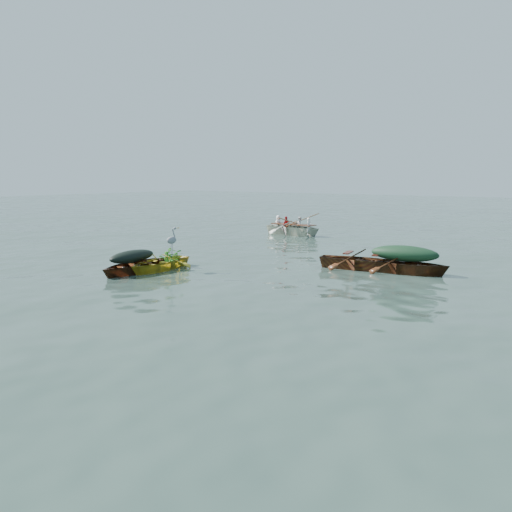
{
  "coord_description": "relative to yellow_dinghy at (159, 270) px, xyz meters",
  "views": [
    {
      "loc": [
        8.98,
        -11.87,
        3.14
      ],
      "look_at": [
        -0.82,
        1.38,
        0.5
      ],
      "focal_mm": 35.0,
      "sensor_mm": 36.0,
      "label": 1
    }
  ],
  "objects": [
    {
      "name": "ground",
      "position": [
        3.54,
        0.49,
        0.0
      ],
      "size": [
        140.0,
        140.0,
        0.0
      ],
      "primitive_type": "plane",
      "color": "#354A41",
      "rests_on": "ground"
    },
    {
      "name": "yellow_dinghy",
      "position": [
        0.0,
        0.0,
        0.0
      ],
      "size": [
        1.74,
        3.37,
        0.88
      ],
      "primitive_type": "imported",
      "rotation": [
        0.0,
        0.0,
        0.11
      ],
      "color": "yellow",
      "rests_on": "ground"
    },
    {
      "name": "dark_covered_boat",
      "position": [
        -0.32,
        -0.86,
        0.0
      ],
      "size": [
        1.48,
        3.41,
        0.81
      ],
      "primitive_type": "imported",
      "rotation": [
        0.0,
        0.0,
        0.08
      ],
      "color": "#553113",
      "rests_on": "ground"
    },
    {
      "name": "green_tarp_boat",
      "position": [
        6.88,
        4.37,
        0.0
      ],
      "size": [
        4.09,
        1.78,
        0.89
      ],
      "primitive_type": "imported",
      "rotation": [
        0.0,
        0.0,
        1.71
      ],
      "color": "#513012",
      "rests_on": "ground"
    },
    {
      "name": "open_wooden_boat",
      "position": [
        5.5,
        4.17,
        0.0
      ],
      "size": [
        4.21,
        1.97,
        0.92
      ],
      "primitive_type": "imported",
      "rotation": [
        0.0,
        0.0,
        1.75
      ],
      "color": "#593416",
      "rests_on": "ground"
    },
    {
      "name": "rowed_boat",
      "position": [
        -1.76,
        11.29,
        0.0
      ],
      "size": [
        4.63,
        1.56,
        1.11
      ],
      "primitive_type": "imported",
      "rotation": [
        0.0,
        0.0,
        1.53
      ],
      "color": "white",
      "rests_on": "ground"
    },
    {
      "name": "dark_tarp_cover",
      "position": [
        -0.32,
        -0.86,
        0.6
      ],
      "size": [
        0.82,
        1.88,
        0.4
      ],
      "primitive_type": "ellipsoid",
      "rotation": [
        0.0,
        0.0,
        0.08
      ],
      "color": "black",
      "rests_on": "dark_covered_boat"
    },
    {
      "name": "green_tarp_cover",
      "position": [
        6.88,
        4.37,
        0.71
      ],
      "size": [
        2.25,
        0.98,
        0.52
      ],
      "primitive_type": "ellipsoid",
      "rotation": [
        0.0,
        0.0,
        1.71
      ],
      "color": "#14331D",
      "rests_on": "green_tarp_boat"
    },
    {
      "name": "thwart_benches",
      "position": [
        5.5,
        4.17,
        0.48
      ],
      "size": [
        2.13,
        1.11,
        0.04
      ],
      "primitive_type": null,
      "rotation": [
        0.0,
        0.0,
        1.75
      ],
      "color": "#471910",
      "rests_on": "open_wooden_boat"
    },
    {
      "name": "heron",
      "position": [
        0.54,
        0.11,
        0.9
      ],
      "size": [
        0.32,
        0.43,
        0.92
      ],
      "primitive_type": null,
      "rotation": [
        0.0,
        0.0,
        0.11
      ],
      "color": "gray",
      "rests_on": "yellow_dinghy"
    },
    {
      "name": "dinghy_weeds",
      "position": [
        -0.03,
        0.55,
        0.74
      ],
      "size": [
        0.79,
        0.97,
        0.6
      ],
      "primitive_type": "imported",
      "rotation": [
        0.0,
        0.0,
        0.11
      ],
      "color": "#29771F",
      "rests_on": "yellow_dinghy"
    },
    {
      "name": "rowers",
      "position": [
        -1.76,
        11.29,
        0.93
      ],
      "size": [
        3.25,
        1.37,
        0.76
      ],
      "primitive_type": "imported",
      "rotation": [
        0.0,
        0.0,
        1.53
      ],
      "color": "silver",
      "rests_on": "rowed_boat"
    },
    {
      "name": "oars",
      "position": [
        -1.76,
        11.29,
        0.58
      ],
      "size": [
        0.71,
        2.62,
        0.06
      ],
      "primitive_type": null,
      "rotation": [
        0.0,
        0.0,
        1.53
      ],
      "color": "#946138",
      "rests_on": "rowed_boat"
    }
  ]
}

